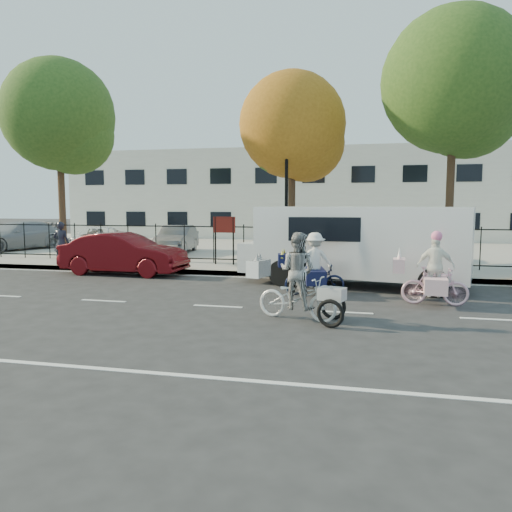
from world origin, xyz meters
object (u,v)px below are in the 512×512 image
(lot_car_a, at_px, (17,236))
(lot_car_b, at_px, (98,240))
(pedestrian, at_px, (61,243))
(white_van, at_px, (358,242))
(zebra_trike, at_px, (297,286))
(lamppost, at_px, (286,185))
(unicorn_bike, at_px, (434,278))
(bull_bike, at_px, (314,270))
(lot_car_c, at_px, (177,239))
(red_sedan, at_px, (124,254))
(lot_car_d, at_px, (405,244))

(lot_car_a, height_order, lot_car_b, lot_car_a)
(pedestrian, height_order, lot_car_a, pedestrian)
(white_van, bearing_deg, zebra_trike, -91.31)
(lamppost, relative_size, unicorn_bike, 2.42)
(lamppost, distance_m, unicorn_bike, 7.50)
(bull_bike, height_order, pedestrian, pedestrian)
(zebra_trike, xyz_separation_m, lot_car_c, (-7.35, 11.57, 0.07))
(unicorn_bike, xyz_separation_m, lot_car_a, (-18.66, 9.02, 0.19))
(lot_car_a, bearing_deg, white_van, -3.50)
(lot_car_c, bearing_deg, lot_car_b, -175.12)
(unicorn_bike, xyz_separation_m, red_sedan, (-9.78, 3.18, 0.05))
(bull_bike, height_order, white_van, white_van)
(lot_car_a, distance_m, lot_car_c, 8.35)
(lamppost, distance_m, white_van, 4.39)
(white_van, bearing_deg, lot_car_c, 152.83)
(red_sedan, bearing_deg, bull_bike, -107.80)
(white_van, relative_size, lot_car_b, 1.62)
(red_sedan, bearing_deg, pedestrian, 75.41)
(lot_car_a, relative_size, lot_car_b, 1.12)
(unicorn_bike, bearing_deg, zebra_trike, 130.59)
(white_van, bearing_deg, red_sedan, -173.13)
(lamppost, height_order, pedestrian, lamppost)
(lot_car_d, bearing_deg, red_sedan, -150.02)
(lot_car_c, bearing_deg, unicorn_bike, -50.44)
(white_van, bearing_deg, bull_bike, -110.12)
(lot_car_a, distance_m, lot_car_d, 18.56)
(lot_car_d, bearing_deg, lamppost, -145.21)
(white_van, distance_m, lot_car_d, 6.09)
(lot_car_b, bearing_deg, lot_car_c, 0.01)
(red_sedan, xyz_separation_m, pedestrian, (-3.03, 0.90, 0.25))
(bull_bike, distance_m, lot_car_d, 8.08)
(unicorn_bike, bearing_deg, lot_car_b, 62.41)
(white_van, bearing_deg, lot_car_d, 85.16)
(zebra_trike, distance_m, lot_car_c, 13.70)
(lot_car_c, bearing_deg, red_sedan, -93.25)
(unicorn_bike, xyz_separation_m, lot_car_c, (-10.32, 9.35, 0.12))
(lamppost, xyz_separation_m, unicorn_bike, (4.50, -5.48, -2.45))
(lamppost, relative_size, white_van, 0.62)
(unicorn_bike, distance_m, lot_car_a, 20.73)
(white_van, xyz_separation_m, pedestrian, (-10.94, 1.60, -0.33))
(pedestrian, bearing_deg, bull_bike, 151.34)
(bull_bike, distance_m, white_van, 2.15)
(lot_car_c, xyz_separation_m, lot_car_d, (10.20, -1.05, 0.04))
(bull_bike, height_order, lot_car_c, bull_bike)
(lot_car_d, bearing_deg, lot_car_b, -178.80)
(lot_car_a, bearing_deg, lot_car_b, 11.59)
(lamppost, distance_m, lot_car_d, 5.69)
(bull_bike, bearing_deg, lot_car_d, -32.47)
(lot_car_a, relative_size, lot_car_c, 1.25)
(zebra_trike, bearing_deg, lot_car_b, 61.80)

